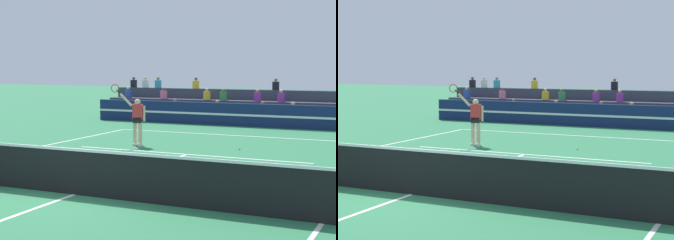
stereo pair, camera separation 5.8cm
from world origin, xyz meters
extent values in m
plane|color=#2D7A4C|center=(0.00, 0.00, 0.00)|extent=(120.00, 120.00, 0.00)
cube|color=white|center=(0.00, 11.90, 0.00)|extent=(11.00, 0.10, 0.01)
cube|color=white|center=(5.50, 0.00, 0.00)|extent=(0.10, 23.80, 0.01)
cube|color=white|center=(0.00, 6.43, 0.00)|extent=(8.25, 0.10, 0.01)
cube|color=white|center=(0.00, 0.00, 0.00)|extent=(0.10, 12.85, 0.01)
cube|color=black|center=(0.00, 0.00, 0.50)|extent=(11.90, 0.02, 1.00)
cube|color=white|center=(0.00, 0.00, 1.03)|extent=(11.90, 0.04, 0.06)
cube|color=navy|center=(0.00, 15.54, 0.55)|extent=(18.00, 0.24, 1.10)
cube|color=white|center=(0.00, 15.41, 0.55)|extent=(18.00, 0.02, 0.10)
cube|color=#383D4C|center=(0.00, 16.81, 0.28)|extent=(19.03, 0.95, 0.55)
cube|color=purple|center=(-2.70, 16.64, 0.77)|extent=(0.32, 0.22, 0.44)
sphere|color=tan|center=(-2.70, 16.64, 1.09)|extent=(0.18, 0.18, 0.18)
cube|color=orange|center=(1.18, 16.64, 0.77)|extent=(0.32, 0.22, 0.44)
sphere|color=tan|center=(1.18, 16.64, 1.09)|extent=(0.18, 0.18, 0.18)
cube|color=pink|center=(-5.09, 16.64, 0.77)|extent=(0.32, 0.22, 0.44)
sphere|color=#9E7051|center=(-5.09, 16.64, 1.09)|extent=(0.18, 0.18, 0.18)
cube|color=pink|center=(-0.33, 16.64, 0.77)|extent=(0.32, 0.22, 0.44)
sphere|color=#9E7051|center=(-0.33, 16.64, 1.09)|extent=(0.18, 0.18, 0.18)
cube|color=#383D4C|center=(0.00, 17.76, 0.55)|extent=(19.03, 0.95, 1.10)
cube|color=purple|center=(0.35, 17.59, 1.32)|extent=(0.32, 0.22, 0.44)
sphere|color=beige|center=(0.35, 17.59, 1.64)|extent=(0.18, 0.18, 0.18)
cube|color=#338C4C|center=(-2.73, 17.59, 1.32)|extent=(0.32, 0.22, 0.44)
sphere|color=#9E7051|center=(-2.73, 17.59, 1.64)|extent=(0.18, 0.18, 0.18)
cube|color=yellow|center=(-3.66, 17.59, 1.32)|extent=(0.32, 0.22, 0.44)
sphere|color=beige|center=(-3.66, 17.59, 1.64)|extent=(0.18, 0.18, 0.18)
cube|color=#2D4CA5|center=(-8.48, 17.59, 1.32)|extent=(0.32, 0.22, 0.44)
sphere|color=beige|center=(-8.48, 17.59, 1.64)|extent=(0.18, 0.18, 0.18)
cube|color=pink|center=(-6.22, 17.59, 1.32)|extent=(0.32, 0.22, 0.44)
sphere|color=brown|center=(-6.22, 17.59, 1.64)|extent=(0.18, 0.18, 0.18)
cube|color=purple|center=(-0.88, 17.59, 1.32)|extent=(0.32, 0.22, 0.44)
sphere|color=tan|center=(-0.88, 17.59, 1.64)|extent=(0.18, 0.18, 0.18)
cube|color=#383D4C|center=(0.00, 18.71, 0.83)|extent=(19.03, 0.95, 1.65)
cube|color=yellow|center=(-4.69, 18.54, 1.87)|extent=(0.32, 0.22, 0.44)
sphere|color=brown|center=(-4.69, 18.54, 2.19)|extent=(0.18, 0.18, 0.18)
cube|color=black|center=(-8.63, 18.54, 1.87)|extent=(0.32, 0.22, 0.44)
sphere|color=brown|center=(-8.63, 18.54, 2.19)|extent=(0.18, 0.18, 0.18)
cube|color=teal|center=(-7.03, 18.54, 1.87)|extent=(0.32, 0.22, 0.44)
sphere|color=#9E7051|center=(-7.03, 18.54, 2.19)|extent=(0.18, 0.18, 0.18)
cube|color=silver|center=(-7.86, 18.54, 1.87)|extent=(0.32, 0.22, 0.44)
sphere|color=beige|center=(-7.86, 18.54, 2.19)|extent=(0.18, 0.18, 0.18)
cube|color=black|center=(-0.17, 18.54, 1.87)|extent=(0.32, 0.22, 0.44)
sphere|color=#9E7051|center=(-0.17, 18.54, 2.19)|extent=(0.18, 0.18, 0.18)
cylinder|color=beige|center=(-2.34, 7.55, 0.45)|extent=(0.14, 0.14, 0.90)
cylinder|color=beige|center=(-2.57, 7.57, 0.45)|extent=(0.14, 0.14, 0.90)
cube|color=black|center=(-2.44, 7.55, 0.94)|extent=(0.36, 0.28, 0.20)
cube|color=red|center=(-2.44, 7.55, 1.24)|extent=(0.40, 0.29, 0.56)
sphere|color=beige|center=(-2.44, 7.55, 1.60)|extent=(0.22, 0.22, 0.22)
cube|color=white|center=(-2.32, 7.52, 0.04)|extent=(0.19, 0.28, 0.09)
cube|color=white|center=(-2.56, 7.53, 0.04)|extent=(0.19, 0.28, 0.09)
cylinder|color=beige|center=(-2.21, 7.61, 1.18)|extent=(0.09, 0.09, 0.56)
cylinder|color=beige|center=(-2.85, 7.42, 1.68)|extent=(0.49, 0.22, 0.49)
cylinder|color=black|center=(-3.12, 7.34, 1.96)|extent=(0.18, 0.08, 0.18)
torus|color=#B21E1E|center=(-3.24, 7.31, 2.09)|extent=(0.43, 0.15, 0.44)
sphere|color=#C6DB33|center=(1.25, 8.14, 0.03)|extent=(0.07, 0.07, 0.07)
camera|label=1|loc=(7.25, -10.38, 2.90)|focal=60.00mm
camera|label=2|loc=(7.30, -10.35, 2.90)|focal=60.00mm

